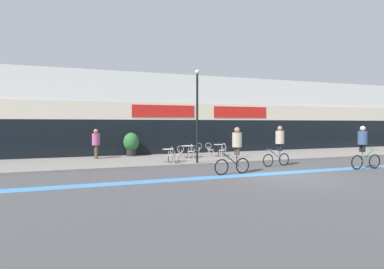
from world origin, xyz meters
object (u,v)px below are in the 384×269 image
(cafe_chair_2_side, at_px, (210,149))
(cyclist_2, at_px, (364,145))
(planter_pot, at_px, (131,143))
(pedestrian_near_end, at_px, (96,141))
(cyclist_1, at_px, (279,143))
(lamp_post, at_px, (197,109))
(bistro_table_1, at_px, (188,149))
(cafe_chair_2_near, at_px, (223,149))
(bistro_table_2, at_px, (219,148))
(cafe_chair_0_side, at_px, (179,152))
(bistro_table_0, at_px, (168,153))
(cafe_chair_1_near, at_px, (191,150))
(cafe_chair_0_near, at_px, (171,154))
(cafe_chair_1_side, at_px, (197,149))
(cyclist_0, at_px, (236,148))

(cafe_chair_2_side, bearing_deg, cyclist_2, -43.78)
(planter_pot, bearing_deg, pedestrian_near_end, -159.52)
(cafe_chair_2_side, height_order, planter_pot, planter_pot)
(cafe_chair_2_side, relative_size, cyclist_1, 0.42)
(planter_pot, height_order, lamp_post, lamp_post)
(cyclist_2, bearing_deg, cafe_chair_2_side, 131.22)
(lamp_post, bearing_deg, cyclist_1, -24.31)
(bistro_table_1, relative_size, cafe_chair_2_near, 0.86)
(bistro_table_2, height_order, planter_pot, planter_pot)
(bistro_table_1, distance_m, pedestrian_near_end, 5.65)
(bistro_table_1, xyz_separation_m, lamp_post, (-0.34, -2.57, 2.37))
(cafe_chair_0_side, xyz_separation_m, pedestrian_near_end, (-4.33, 3.07, 0.55))
(cyclist_1, bearing_deg, bistro_table_0, -30.37)
(pedestrian_near_end, bearing_deg, cafe_chair_2_side, 152.80)
(pedestrian_near_end, bearing_deg, cafe_chair_0_side, 127.65)
(cafe_chair_2_near, distance_m, cyclist_1, 4.11)
(pedestrian_near_end, bearing_deg, planter_pot, -176.54)
(cafe_chair_0_side, distance_m, planter_pot, 4.44)
(lamp_post, bearing_deg, pedestrian_near_end, 142.84)
(bistro_table_2, relative_size, cafe_chair_1_near, 0.86)
(cafe_chair_0_side, relative_size, cafe_chair_2_side, 1.00)
(pedestrian_near_end, bearing_deg, cafe_chair_1_near, 143.38)
(bistro_table_1, height_order, cafe_chair_2_side, cafe_chair_2_side)
(cafe_chair_2_side, height_order, pedestrian_near_end, pedestrian_near_end)
(lamp_post, xyz_separation_m, pedestrian_near_end, (-5.12, 3.88, -1.84))
(bistro_table_2, distance_m, cafe_chair_0_near, 4.59)
(bistro_table_2, distance_m, cafe_chair_1_side, 1.51)
(planter_pot, bearing_deg, cafe_chair_0_side, -61.74)
(cafe_chair_2_side, distance_m, cyclist_0, 6.06)
(cafe_chair_0_side, bearing_deg, cyclist_0, 101.51)
(cafe_chair_2_side, distance_m, cyclist_1, 4.94)
(cafe_chair_0_side, height_order, cafe_chair_2_near, same)
(bistro_table_1, distance_m, cyclist_1, 5.69)
(lamp_post, height_order, cyclist_2, lamp_post)
(cafe_chair_1_side, bearing_deg, cyclist_0, 93.81)
(cafe_chair_0_side, bearing_deg, cafe_chair_2_side, -152.82)
(cafe_chair_1_side, bearing_deg, bistro_table_2, -170.18)
(cyclist_2, height_order, pedestrian_near_end, cyclist_2)
(cafe_chair_1_near, height_order, cafe_chair_2_side, same)
(cyclist_2, bearing_deg, lamp_post, 153.03)
(bistro_table_2, height_order, cyclist_0, cyclist_0)
(cafe_chair_1_near, bearing_deg, cafe_chair_0_near, 143.10)
(cafe_chair_1_near, distance_m, planter_pot, 4.26)
(bistro_table_0, relative_size, cafe_chair_0_side, 0.81)
(cafe_chair_0_side, relative_size, planter_pot, 0.59)
(cafe_chair_0_near, bearing_deg, cafe_chair_0_side, -47.20)
(bistro_table_0, relative_size, cafe_chair_2_side, 0.81)
(cafe_chair_0_side, distance_m, cafe_chair_2_near, 3.48)
(cafe_chair_0_near, bearing_deg, cafe_chair_2_near, -67.79)
(bistro_table_1, bearing_deg, planter_pot, 146.36)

